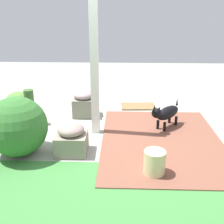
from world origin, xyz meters
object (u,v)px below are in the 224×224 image
Objects in this scene: terracotta_pot_tall at (31,112)px; stone_planter_mid at (71,139)px; stone_planter_nearest at (84,103)px; porch_pillar at (94,58)px; ceramic_urn at (154,163)px; dog at (166,113)px; terracotta_pot_broad at (19,101)px; doormat at (138,106)px; round_shrub at (17,127)px.

stone_planter_mid is at bearing 131.94° from terracotta_pot_tall.
porch_pillar is at bearing 112.25° from stone_planter_nearest.
porch_pillar is at bearing -55.51° from ceramic_urn.
porch_pillar is 1.24m from stone_planter_mid.
stone_planter_mid is 0.70× the size of terracotta_pot_tall.
stone_planter_nearest is 1.53m from dog.
terracotta_pot_broad is 1.42× the size of ceramic_urn.
stone_planter_mid reaches higher than doormat.
stone_planter_nearest is 1.14× the size of stone_planter_mid.
porch_pillar is 4.02× the size of dog.
stone_planter_nearest is at bearing -20.56° from dog.
round_shrub is 1.07m from terracotta_pot_tall.
doormat is (-2.26, -0.50, -0.25)m from terracotta_pot_broad.
terracotta_pot_tall is at bearing -3.26° from dog.
porch_pillar is at bearing 154.94° from terracotta_pot_broad.
terracotta_pot_broad reaches higher than stone_planter_mid.
doormat is at bearing -118.33° from stone_planter_mid.
dog is (-1.44, 0.54, 0.03)m from stone_planter_nearest.
porch_pillar is at bearing 7.89° from dog.
stone_planter_mid is at bearing 90.63° from stone_planter_nearest.
stone_planter_nearest reaches higher than terracotta_pot_broad.
ceramic_urn is (-1.80, 0.44, -0.25)m from round_shrub.
terracotta_pot_tall is (0.87, 0.41, -0.02)m from stone_planter_nearest.
ceramic_urn is at bearing 140.85° from terracotta_pot_broad.
ceramic_urn is at bearing 166.35° from round_shrub.
stone_planter_mid is 1.37× the size of ceramic_urn.
stone_planter_mid is 2.17m from doormat.
terracotta_pot_tall is 2.31m from dog.
round_shrub is 1.33× the size of terracotta_pot_tall.
terracotta_pot_broad is 0.74× the size of dog.
doormat is (-1.91, -0.92, -0.20)m from terracotta_pot_tall.
terracotta_pot_tall reaches higher than terracotta_pot_broad.
dog is 0.87× the size of doormat.
doormat is at bearing -88.55° from ceramic_urn.
terracotta_pot_broad is 3.00m from ceramic_urn.
stone_planter_nearest is 1.10× the size of terracotta_pot_broad.
ceramic_urn is at bearing 155.59° from stone_planter_mid.
stone_planter_nearest is 1.22m from terracotta_pot_broad.
terracotta_pot_tall is at bearing -36.86° from ceramic_urn.
dog is at bearing 110.64° from doormat.
terracotta_pot_tall is 2.46m from ceramic_urn.
terracotta_pot_broad is (1.22, -0.01, 0.03)m from stone_planter_nearest.
stone_planter_mid is at bearing -175.46° from round_shrub.
porch_pillar is at bearing 57.98° from doormat.
porch_pillar is 1.22m from stone_planter_nearest.
round_shrub is 2.60× the size of ceramic_urn.
porch_pillar is 3.92× the size of terracotta_pot_tall.
porch_pillar is at bearing -111.27° from stone_planter_mid.
round_shrub is at bearing -13.65° from ceramic_urn.
doormat is (-1.04, -0.51, -0.23)m from stone_planter_nearest.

